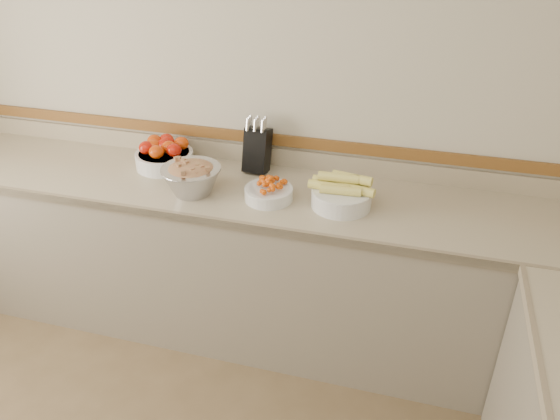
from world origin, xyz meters
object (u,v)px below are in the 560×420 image
(cherry_tomato_bowl, at_px, (269,191))
(rhubarb_bowl, at_px, (192,177))
(corn_bowl, at_px, (342,194))
(tomato_bowl, at_px, (164,154))
(knife_block, at_px, (257,149))

(cherry_tomato_bowl, xyz_separation_m, rhubarb_bowl, (-0.38, -0.04, 0.04))
(cherry_tomato_bowl, distance_m, corn_bowl, 0.35)
(tomato_bowl, bearing_deg, cherry_tomato_bowl, -17.67)
(knife_block, xyz_separation_m, corn_bowl, (0.50, -0.27, -0.06))
(corn_bowl, height_order, rhubarb_bowl, same)
(corn_bowl, bearing_deg, rhubarb_bowl, -174.64)
(corn_bowl, xyz_separation_m, rhubarb_bowl, (-0.73, -0.07, 0.02))
(knife_block, bearing_deg, corn_bowl, -27.87)
(corn_bowl, bearing_deg, tomato_bowl, 169.95)
(knife_block, distance_m, corn_bowl, 0.57)
(knife_block, xyz_separation_m, cherry_tomato_bowl, (0.15, -0.30, -0.08))
(cherry_tomato_bowl, height_order, rhubarb_bowl, rhubarb_bowl)
(knife_block, distance_m, cherry_tomato_bowl, 0.34)
(tomato_bowl, xyz_separation_m, corn_bowl, (1.00, -0.18, -0.01))
(knife_block, distance_m, rhubarb_bowl, 0.41)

